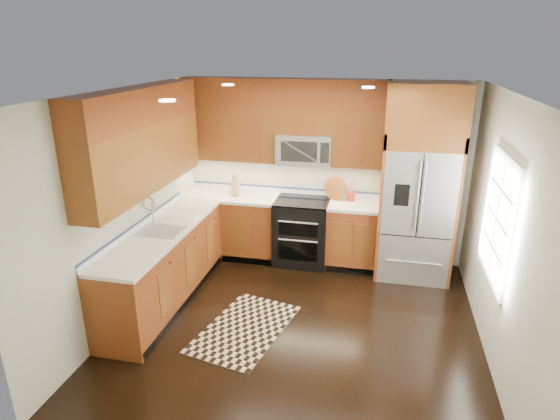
% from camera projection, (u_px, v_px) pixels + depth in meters
% --- Properties ---
extents(ground, '(4.00, 4.00, 0.00)m').
position_uv_depth(ground, '(297.00, 326.00, 5.34)').
color(ground, black).
rests_on(ground, ground).
extents(wall_back, '(4.00, 0.02, 2.60)m').
position_uv_depth(wall_back, '(324.00, 171.00, 6.74)').
color(wall_back, silver).
rests_on(wall_back, ground).
extents(wall_left, '(0.02, 4.00, 2.60)m').
position_uv_depth(wall_left, '(126.00, 206.00, 5.31)').
color(wall_left, silver).
rests_on(wall_left, ground).
extents(wall_right, '(0.02, 4.00, 2.60)m').
position_uv_depth(wall_right, '(504.00, 236.00, 4.49)').
color(wall_right, silver).
rests_on(wall_right, ground).
extents(window, '(0.04, 1.10, 1.30)m').
position_uv_depth(window, '(498.00, 219.00, 4.64)').
color(window, white).
rests_on(window, ground).
extents(base_cabinets, '(2.85, 3.00, 0.90)m').
position_uv_depth(base_cabinets, '(220.00, 248.00, 6.26)').
color(base_cabinets, brown).
rests_on(base_cabinets, ground).
extents(countertop, '(2.86, 3.01, 0.04)m').
position_uv_depth(countertop, '(231.00, 213.00, 6.18)').
color(countertop, white).
rests_on(countertop, base_cabinets).
extents(upper_cabinets, '(2.85, 3.00, 1.15)m').
position_uv_depth(upper_cabinets, '(225.00, 129.00, 5.89)').
color(upper_cabinets, brown).
rests_on(upper_cabinets, ground).
extents(range, '(0.76, 0.67, 0.95)m').
position_uv_depth(range, '(302.00, 232.00, 6.76)').
color(range, black).
rests_on(range, ground).
extents(microwave, '(0.76, 0.40, 0.42)m').
position_uv_depth(microwave, '(305.00, 149.00, 6.48)').
color(microwave, '#B2B2B7').
rests_on(microwave, ground).
extents(refrigerator, '(0.98, 0.75, 2.60)m').
position_uv_depth(refrigerator, '(419.00, 184.00, 6.13)').
color(refrigerator, '#B2B2B7').
rests_on(refrigerator, ground).
extents(sink_faucet, '(0.54, 0.44, 0.37)m').
position_uv_depth(sink_faucet, '(159.00, 226.00, 5.57)').
color(sink_faucet, '#B2B2B7').
rests_on(sink_faucet, countertop).
extents(rug, '(1.07, 1.49, 0.01)m').
position_uv_depth(rug, '(245.00, 328.00, 5.28)').
color(rug, black).
rests_on(rug, ground).
extents(knife_block, '(0.13, 0.17, 0.30)m').
position_uv_depth(knife_block, '(235.00, 187.00, 6.83)').
color(knife_block, '#AB8353').
rests_on(knife_block, countertop).
extents(utensil_crock, '(0.12, 0.12, 0.29)m').
position_uv_depth(utensil_crock, '(351.00, 194.00, 6.57)').
color(utensil_crock, '#B62E16').
rests_on(utensil_crock, countertop).
extents(cutting_board, '(0.44, 0.44, 0.02)m').
position_uv_depth(cutting_board, '(335.00, 199.00, 6.66)').
color(cutting_board, brown).
rests_on(cutting_board, countertop).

